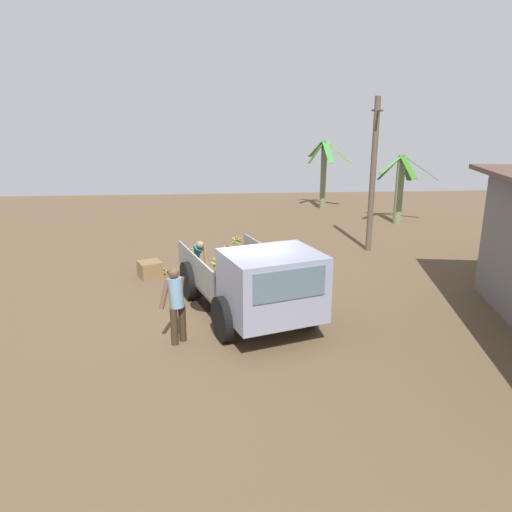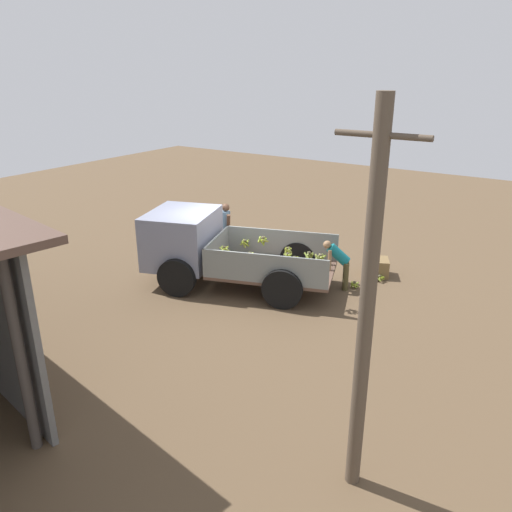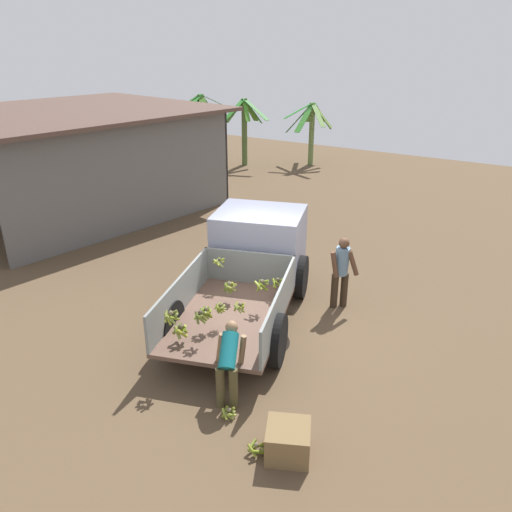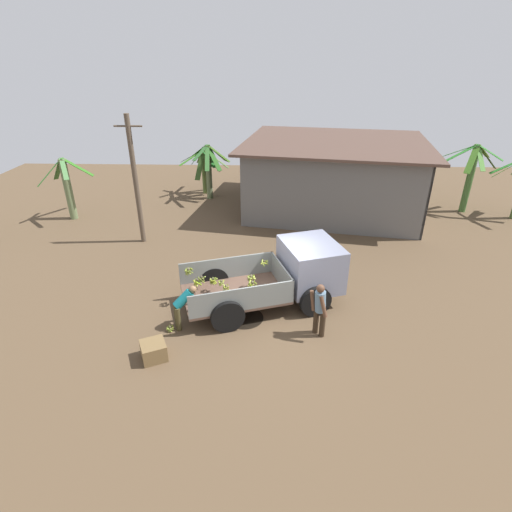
# 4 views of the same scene
# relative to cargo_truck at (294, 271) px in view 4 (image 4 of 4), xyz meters

# --- Properties ---
(ground) EXTENTS (36.00, 36.00, 0.00)m
(ground) POSITION_rel_cargo_truck_xyz_m (-0.64, -0.60, -1.03)
(ground) COLOR brown
(mud_patch_0) EXTENTS (1.16, 1.16, 0.01)m
(mud_patch_0) POSITION_rel_cargo_truck_xyz_m (-1.52, -1.11, -1.03)
(mud_patch_0) COLOR black
(mud_patch_0) RESTS_ON ground
(cargo_truck) EXTENTS (5.19, 3.39, 1.89)m
(cargo_truck) POSITION_rel_cargo_truck_xyz_m (0.00, 0.00, 0.00)
(cargo_truck) COLOR brown
(cargo_truck) RESTS_ON ground
(warehouse_shed) EXTENTS (9.90, 9.08, 3.35)m
(warehouse_shed) POSITION_rel_cargo_truck_xyz_m (2.90, 8.72, 1.46)
(warehouse_shed) COLOR #62605E
(warehouse_shed) RESTS_ON ground
(utility_pole) EXTENTS (1.07, 0.20, 5.15)m
(utility_pole) POSITION_rel_cargo_truck_xyz_m (-6.12, 4.28, 1.60)
(utility_pole) COLOR brown
(utility_pole) RESTS_ON ground
(banana_palm_3) EXTENTS (2.55, 2.18, 3.33)m
(banana_palm_3) POSITION_rel_cargo_truck_xyz_m (8.92, 8.38, 0.79)
(banana_palm_3) COLOR #40672F
(banana_palm_3) RESTS_ON ground
(banana_palm_4) EXTENTS (2.26, 2.89, 2.90)m
(banana_palm_4) POSITION_rel_cargo_truck_xyz_m (-4.06, 10.03, 0.57)
(banana_palm_4) COLOR #637249
(banana_palm_4) RESTS_ON ground
(banana_palm_5) EXTENTS (2.74, 2.36, 2.45)m
(banana_palm_5) POSITION_rel_cargo_truck_xyz_m (-4.45, 10.97, 0.30)
(banana_palm_5) COLOR #546A30
(banana_palm_5) RESTS_ON ground
(banana_palm_6) EXTENTS (2.41, 2.69, 2.92)m
(banana_palm_6) POSITION_rel_cargo_truck_xyz_m (-10.22, 6.78, 0.49)
(banana_palm_6) COLOR #66774C
(banana_palm_6) RESTS_ON ground
(person_foreground_visitor) EXTENTS (0.54, 0.60, 1.65)m
(person_foreground_visitor) POSITION_rel_cargo_truck_xyz_m (0.59, -1.84, -0.11)
(person_foreground_visitor) COLOR #342619
(person_foreground_visitor) RESTS_ON ground
(person_worker_loading) EXTENTS (0.71, 0.63, 1.28)m
(person_worker_loading) POSITION_rel_cargo_truck_xyz_m (-3.23, -1.57, -0.28)
(person_worker_loading) COLOR #484124
(person_worker_loading) RESTS_ON ground
(banana_bunch_on_ground_0) EXTENTS (0.24, 0.23, 0.19)m
(banana_bunch_on_ground_0) POSITION_rel_cargo_truck_xyz_m (-3.60, -1.82, -0.93)
(banana_bunch_on_ground_0) COLOR brown
(banana_bunch_on_ground_0) RESTS_ON ground
(banana_bunch_on_ground_1) EXTENTS (0.28, 0.27, 0.19)m
(banana_bunch_on_ground_1) POSITION_rel_cargo_truck_xyz_m (-4.00, -2.58, -0.92)
(banana_bunch_on_ground_1) COLOR brown
(banana_bunch_on_ground_1) RESTS_ON ground
(wooden_crate_0) EXTENTS (0.82, 0.82, 0.47)m
(wooden_crate_0) POSITION_rel_cargo_truck_xyz_m (-3.76, -2.96, -0.79)
(wooden_crate_0) COLOR brown
(wooden_crate_0) RESTS_ON ground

